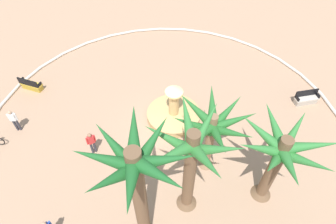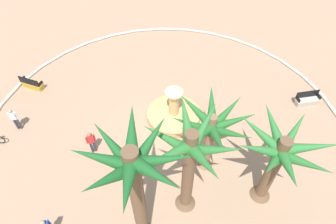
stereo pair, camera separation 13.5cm
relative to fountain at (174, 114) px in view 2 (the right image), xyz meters
name	(u,v)px [view 2 (the right image)]	position (x,y,z in m)	size (l,w,h in m)	color
ground_plane	(166,125)	(0.83, 0.05, -0.32)	(80.00, 80.00, 0.00)	tan
plaza_curb	(166,124)	(0.83, 0.05, -0.22)	(22.62, 22.62, 0.20)	silver
fountain	(174,114)	(0.00, 0.00, 0.00)	(3.44, 3.44, 2.29)	tan
palm_tree_near_fountain	(279,156)	(1.02, 6.89, 3.27)	(4.16, 4.30, 4.93)	brown
palm_tree_by_curb	(212,127)	(1.43, 3.70, 2.96)	(4.32, 4.31, 4.32)	#8E6B4C
palm_tree_mid_plaza	(134,179)	(6.45, 3.86, 4.80)	(3.82, 3.89, 7.03)	brown
palm_tree_far_side	(190,157)	(3.96, 4.32, 3.84)	(4.19, 3.90, 5.95)	brown
bench_east	(307,100)	(-6.95, 5.78, 0.02)	(1.58, 1.35, 1.00)	beige
bench_north	(32,84)	(4.68, -9.28, 0.02)	(1.07, 1.67, 1.00)	gold
person_cyclist_helmet	(14,118)	(7.22, -6.50, 0.63)	(0.42, 0.38, 1.69)	#33333D
person_pedestrian_stroll	(91,141)	(5.13, -1.66, 0.62)	(0.51, 0.30, 1.68)	#33333D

